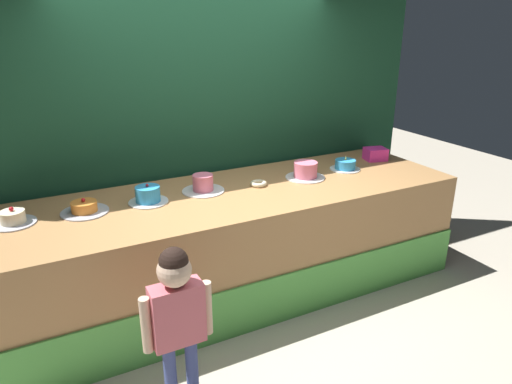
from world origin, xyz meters
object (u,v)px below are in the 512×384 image
(donut, at_px, (258,184))
(cake_right, at_px, (305,171))
(pink_box, at_px, (375,154))
(child_figure, at_px, (177,309))
(cake_center_left, at_px, (148,195))
(cake_far_right, at_px, (345,165))
(cake_far_left, at_px, (13,218))
(cake_center_right, at_px, (203,185))
(cake_left, at_px, (84,208))

(donut, bearing_deg, cake_right, -0.96)
(donut, bearing_deg, pink_box, 5.97)
(child_figure, height_order, cake_right, child_figure)
(cake_center_left, xyz_separation_m, cake_right, (1.43, -0.06, 0.01))
(cake_right, bearing_deg, cake_far_right, 4.16)
(cake_right, height_order, cake_far_right, cake_right)
(pink_box, height_order, cake_far_left, cake_far_left)
(child_figure, distance_m, cake_right, 1.97)
(child_figure, bearing_deg, cake_center_right, 62.02)
(cake_center_right, relative_size, cake_right, 0.99)
(cake_left, relative_size, cake_right, 0.98)
(cake_left, height_order, cake_center_right, cake_center_right)
(cake_far_left, bearing_deg, cake_center_right, 0.24)
(donut, relative_size, cake_center_right, 0.40)
(child_figure, xyz_separation_m, cake_center_left, (0.17, 1.17, 0.28))
(cake_center_left, distance_m, cake_center_right, 0.48)
(cake_far_right, bearing_deg, cake_center_right, 177.49)
(cake_right, bearing_deg, cake_center_right, 174.17)
(cake_center_right, xyz_separation_m, cake_far_right, (1.43, -0.06, -0.02))
(child_figure, height_order, cake_center_left, child_figure)
(donut, bearing_deg, cake_center_left, 176.92)
(cake_left, bearing_deg, child_figure, -75.33)
(child_figure, relative_size, cake_far_left, 3.70)
(child_figure, distance_m, cake_left, 1.25)
(pink_box, bearing_deg, cake_right, -170.61)
(child_figure, relative_size, cake_right, 3.12)
(cake_center_right, distance_m, cake_right, 0.96)
(cake_far_left, distance_m, cake_center_left, 0.95)
(donut, relative_size, cake_far_right, 0.49)
(cake_left, height_order, cake_far_right, cake_far_right)
(cake_far_left, distance_m, cake_left, 0.48)
(donut, height_order, cake_left, cake_left)
(cake_left, relative_size, cake_far_right, 1.20)
(cake_left, distance_m, cake_right, 1.91)
(cake_far_left, bearing_deg, cake_far_right, -1.14)
(child_figure, relative_size, cake_center_right, 3.15)
(cake_right, relative_size, cake_far_right, 1.23)
(pink_box, distance_m, cake_center_left, 2.39)
(cake_center_left, bearing_deg, cake_right, -2.37)
(child_figure, height_order, cake_center_right, child_figure)
(child_figure, bearing_deg, cake_far_right, 28.95)
(cake_center_left, distance_m, cake_far_right, 1.91)
(donut, relative_size, cake_left, 0.41)
(donut, height_order, cake_far_left, cake_far_left)
(cake_far_left, xyz_separation_m, cake_center_left, (0.95, -0.03, 0.02))
(donut, distance_m, cake_center_right, 0.49)
(child_figure, xyz_separation_m, cake_center_right, (0.64, 1.21, 0.28))
(child_figure, distance_m, cake_far_right, 2.38)
(donut, distance_m, cake_right, 0.48)
(cake_left, bearing_deg, cake_far_right, -1.01)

